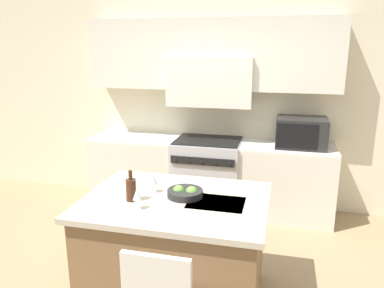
{
  "coord_description": "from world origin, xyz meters",
  "views": [
    {
      "loc": [
        0.89,
        -2.59,
        2.08
      ],
      "look_at": [
        0.05,
        0.81,
        1.15
      ],
      "focal_mm": 35.0,
      "sensor_mm": 36.0,
      "label": 1
    }
  ],
  "objects_px": {
    "range_stove": "(207,175)",
    "fruit_bowl": "(185,193)",
    "wine_glass_far": "(153,179)",
    "wine_glass_near": "(137,195)",
    "wine_bottle": "(131,189)",
    "microwave": "(301,132)"
  },
  "relations": [
    {
      "from": "wine_bottle",
      "to": "wine_glass_far",
      "type": "relative_size",
      "value": 1.48
    },
    {
      "from": "wine_glass_far",
      "to": "fruit_bowl",
      "type": "distance_m",
      "value": 0.29
    },
    {
      "from": "range_stove",
      "to": "microwave",
      "type": "bearing_deg",
      "value": 0.96
    },
    {
      "from": "wine_glass_near",
      "to": "wine_glass_far",
      "type": "height_order",
      "value": "same"
    },
    {
      "from": "fruit_bowl",
      "to": "range_stove",
      "type": "bearing_deg",
      "value": 95.44
    },
    {
      "from": "microwave",
      "to": "wine_glass_near",
      "type": "relative_size",
      "value": 3.47
    },
    {
      "from": "wine_bottle",
      "to": "wine_glass_near",
      "type": "distance_m",
      "value": 0.17
    },
    {
      "from": "range_stove",
      "to": "fruit_bowl",
      "type": "height_order",
      "value": "fruit_bowl"
    },
    {
      "from": "microwave",
      "to": "fruit_bowl",
      "type": "bearing_deg",
      "value": -118.25
    },
    {
      "from": "wine_bottle",
      "to": "wine_glass_far",
      "type": "distance_m",
      "value": 0.23
    },
    {
      "from": "fruit_bowl",
      "to": "microwave",
      "type": "bearing_deg",
      "value": 61.75
    },
    {
      "from": "microwave",
      "to": "wine_glass_near",
      "type": "xyz_separation_m",
      "value": [
        -1.23,
        -2.08,
        -0.07
      ]
    },
    {
      "from": "wine_glass_far",
      "to": "range_stove",
      "type": "bearing_deg",
      "value": 86.17
    },
    {
      "from": "wine_bottle",
      "to": "wine_glass_near",
      "type": "relative_size",
      "value": 1.48
    },
    {
      "from": "wine_bottle",
      "to": "fruit_bowl",
      "type": "xyz_separation_m",
      "value": [
        0.39,
        0.18,
        -0.06
      ]
    },
    {
      "from": "microwave",
      "to": "wine_glass_far",
      "type": "xyz_separation_m",
      "value": [
        -1.23,
        -1.74,
        -0.07
      ]
    },
    {
      "from": "microwave",
      "to": "wine_glass_near",
      "type": "bearing_deg",
      "value": -120.64
    },
    {
      "from": "wine_bottle",
      "to": "fruit_bowl",
      "type": "distance_m",
      "value": 0.43
    },
    {
      "from": "wine_glass_far",
      "to": "microwave",
      "type": "bearing_deg",
      "value": 54.72
    },
    {
      "from": "fruit_bowl",
      "to": "wine_glass_near",
      "type": "bearing_deg",
      "value": -132.06
    },
    {
      "from": "microwave",
      "to": "wine_glass_far",
      "type": "relative_size",
      "value": 3.47
    },
    {
      "from": "wine_bottle",
      "to": "wine_glass_far",
      "type": "height_order",
      "value": "wine_bottle"
    }
  ]
}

